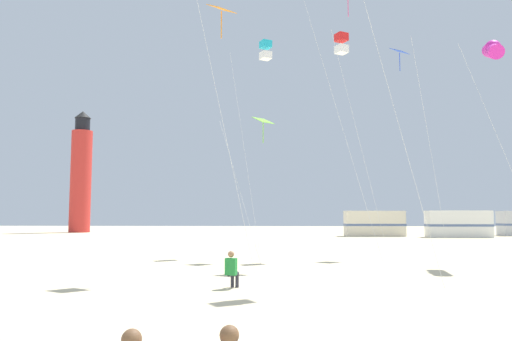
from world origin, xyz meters
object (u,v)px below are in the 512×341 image
object	(u,v)px
kite_diamond_blue	(402,60)
kite_box_scarlet	(341,44)
kite_box_cyan	(266,51)
rv_van_cream	(374,224)
rv_van_white	(458,224)
kite_diamond_orange	(222,19)
kite_diamond_lime	(262,125)
lighthouse_distant	(81,175)
kite_tube_magenta	(493,50)
kite_diamond_rainbow	(347,6)
kite_flyer_standing	(232,269)

from	to	relation	value
kite_diamond_blue	kite_box_scarlet	size ratio (longest dim) A/B	0.96
kite_diamond_blue	kite_box_cyan	xyz separation A→B (m)	(-8.02, 0.77, 1.00)
kite_diamond_blue	rv_van_cream	bearing A→B (deg)	83.43
rv_van_white	kite_box_cyan	bearing A→B (deg)	-129.47
kite_diamond_orange	rv_van_cream	distance (m)	39.75
kite_diamond_lime	lighthouse_distant	size ratio (longest dim) A/B	0.44
kite_tube_magenta	kite_diamond_rainbow	world-z (taller)	kite_diamond_rainbow
kite_box_scarlet	kite_tube_magenta	bearing A→B (deg)	-27.33
kite_diamond_lime	kite_diamond_rainbow	bearing A→B (deg)	-23.84
kite_flyer_standing	kite_diamond_blue	bearing A→B (deg)	-109.07
kite_box_scarlet	rv_van_cream	xyz separation A→B (m)	(6.73, 27.94, -10.57)
rv_van_cream	kite_tube_magenta	bearing A→B (deg)	-92.65
kite_box_cyan	kite_diamond_orange	bearing A→B (deg)	-97.16
kite_tube_magenta	kite_box_scarlet	bearing A→B (deg)	152.67
kite_tube_magenta	kite_diamond_blue	size ratio (longest dim) A/B	0.91
kite_diamond_blue	kite_box_cyan	world-z (taller)	kite_box_cyan
kite_box_scarlet	lighthouse_distant	xyz separation A→B (m)	(-31.14, 38.82, -4.12)
kite_flyer_standing	kite_box_cyan	distance (m)	18.07
kite_diamond_lime	rv_van_white	xyz separation A→B (m)	(19.49, 27.63, -5.57)
kite_diamond_rainbow	lighthouse_distant	size ratio (longest dim) A/B	0.80
kite_diamond_blue	rv_van_white	world-z (taller)	kite_diamond_blue
kite_diamond_blue	rv_van_cream	distance (m)	28.76
kite_diamond_orange	kite_diamond_blue	distance (m)	13.74
kite_diamond_lime	kite_box_scarlet	distance (m)	6.98
lighthouse_distant	kite_diamond_rainbow	bearing A→B (deg)	-54.04
kite_diamond_blue	kite_diamond_lime	bearing A→B (deg)	-159.12
kite_diamond_orange	kite_diamond_lime	xyz separation A→B (m)	(1.27, 6.87, -2.94)
kite_box_cyan	rv_van_cream	distance (m)	30.35
kite_tube_magenta	kite_box_scarlet	distance (m)	7.89
kite_diamond_orange	rv_van_white	world-z (taller)	kite_diamond_orange
kite_tube_magenta	rv_van_white	size ratio (longest dim) A/B	1.70
kite_flyer_standing	kite_diamond_lime	bearing A→B (deg)	-78.54
kite_diamond_lime	kite_diamond_blue	distance (m)	9.69
kite_flyer_standing	kite_diamond_lime	xyz separation A→B (m)	(0.52, 9.91, 6.34)
kite_box_cyan	kite_tube_magenta	bearing A→B (deg)	-25.78
kite_diamond_lime	kite_box_scarlet	bearing A→B (deg)	23.87
kite_diamond_orange	lighthouse_distant	xyz separation A→B (m)	(-25.41, 47.66, -2.06)
kite_tube_magenta	kite_box_scarlet	world-z (taller)	kite_box_scarlet
kite_flyer_standing	kite_box_scarlet	xyz separation A→B (m)	(4.97, 11.88, 11.35)
kite_box_scarlet	kite_diamond_lime	bearing A→B (deg)	-156.13
kite_diamond_blue	kite_flyer_standing	bearing A→B (deg)	-123.51
kite_diamond_rainbow	kite_diamond_blue	xyz separation A→B (m)	(3.81, 4.98, -1.21)
kite_tube_magenta	kite_box_cyan	size ratio (longest dim) A/B	0.85
kite_flyer_standing	kite_diamond_orange	world-z (taller)	kite_diamond_orange
kite_diamond_blue	kite_box_cyan	bearing A→B (deg)	174.53
kite_flyer_standing	kite_diamond_rainbow	distance (m)	15.13
kite_box_cyan	rv_van_white	bearing A→B (deg)	50.77
kite_tube_magenta	kite_diamond_lime	world-z (taller)	kite_tube_magenta
kite_tube_magenta	kite_box_scarlet	size ratio (longest dim) A/B	0.87
kite_diamond_blue	kite_box_scarlet	xyz separation A→B (m)	(-3.64, -1.12, 0.66)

